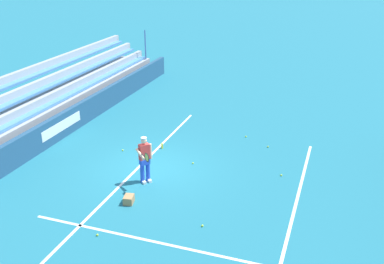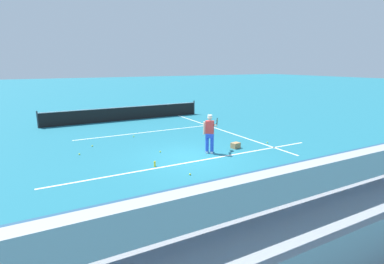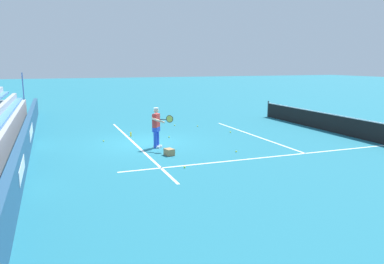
% 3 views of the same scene
% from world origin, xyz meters
% --- Properties ---
extents(ground_plane, '(160.00, 160.00, 0.00)m').
position_xyz_m(ground_plane, '(0.00, 0.00, 0.00)').
color(ground_plane, '#1E6B7F').
extents(court_baseline_white, '(12.00, 0.10, 0.01)m').
position_xyz_m(court_baseline_white, '(0.00, -0.50, 0.00)').
color(court_baseline_white, white).
rests_on(court_baseline_white, ground).
extents(court_sideline_white, '(0.10, 12.00, 0.01)m').
position_xyz_m(court_sideline_white, '(4.11, 4.00, 0.00)').
color(court_sideline_white, white).
rests_on(court_sideline_white, ground).
extents(court_service_line_white, '(8.22, 0.10, 0.01)m').
position_xyz_m(court_service_line_white, '(0.00, 5.50, 0.00)').
color(court_service_line_white, white).
rests_on(court_service_line_white, ground).
extents(back_wall_sponsor_board, '(25.79, 0.25, 1.10)m').
position_xyz_m(back_wall_sponsor_board, '(0.00, -4.92, 0.55)').
color(back_wall_sponsor_board, navy).
rests_on(back_wall_sponsor_board, ground).
extents(bleacher_stand, '(24.50, 2.40, 2.95)m').
position_xyz_m(bleacher_stand, '(0.00, -6.75, 0.73)').
color(bleacher_stand, '#9EA3A8').
rests_on(bleacher_stand, ground).
extents(tennis_player, '(0.99, 0.79, 1.71)m').
position_xyz_m(tennis_player, '(0.97, 0.23, 0.89)').
color(tennis_player, blue).
rests_on(tennis_player, ground).
extents(ball_box_cardboard, '(0.45, 0.37, 0.26)m').
position_xyz_m(ball_box_cardboard, '(2.46, 0.31, 0.13)').
color(ball_box_cardboard, '#A87F51').
rests_on(ball_box_cardboard, ground).
extents(tennis_ball_far_right, '(0.07, 0.07, 0.07)m').
position_xyz_m(tennis_ball_far_right, '(-1.09, -1.76, 0.03)').
color(tennis_ball_far_right, '#CCE533').
rests_on(tennis_ball_far_right, ground).
extents(tennis_ball_on_baseline, '(0.07, 0.07, 0.07)m').
position_xyz_m(tennis_ball_on_baseline, '(-3.41, 3.83, 0.03)').
color(tennis_ball_on_baseline, '#CCE533').
rests_on(tennis_ball_on_baseline, ground).
extents(tennis_ball_near_player, '(0.07, 0.07, 0.07)m').
position_xyz_m(tennis_ball_near_player, '(-4.17, 2.71, 0.03)').
color(tennis_ball_near_player, '#CCE533').
rests_on(tennis_ball_near_player, ground).
extents(tennis_ball_toward_net, '(0.07, 0.07, 0.07)m').
position_xyz_m(tennis_ball_toward_net, '(-0.93, 1.36, 0.03)').
color(tennis_ball_toward_net, '#CCE533').
rests_on(tennis_ball_toward_net, ground).
extents(tennis_ball_far_left, '(0.07, 0.07, 0.07)m').
position_xyz_m(tennis_ball_far_left, '(4.40, 0.26, 0.03)').
color(tennis_ball_far_left, '#CCE533').
rests_on(tennis_ball_far_left, ground).
extents(tennis_ball_stray_back, '(0.07, 0.07, 0.07)m').
position_xyz_m(tennis_ball_stray_back, '(2.95, 3.01, 0.03)').
color(tennis_ball_stray_back, '#CCE533').
rests_on(tennis_ball_stray_back, ground).
extents(tennis_ball_by_box, '(0.07, 0.07, 0.07)m').
position_xyz_m(tennis_ball_by_box, '(-1.06, 4.74, 0.03)').
color(tennis_ball_by_box, '#CCE533').
rests_on(tennis_ball_by_box, ground).
extents(water_bottle, '(0.07, 0.07, 0.22)m').
position_xyz_m(water_bottle, '(-1.86, -0.32, 0.11)').
color(water_bottle, yellow).
rests_on(water_bottle, ground).
extents(tennis_net, '(11.09, 0.09, 1.07)m').
position_xyz_m(tennis_net, '(0.00, 9.79, 0.49)').
color(tennis_net, '#33383D').
rests_on(tennis_net, ground).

